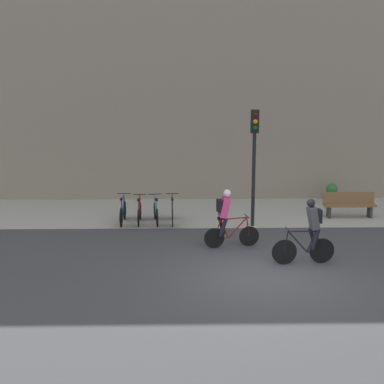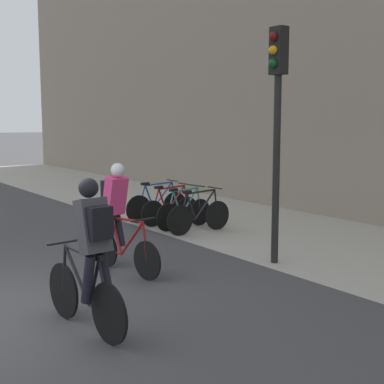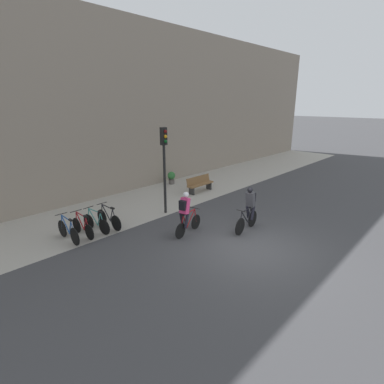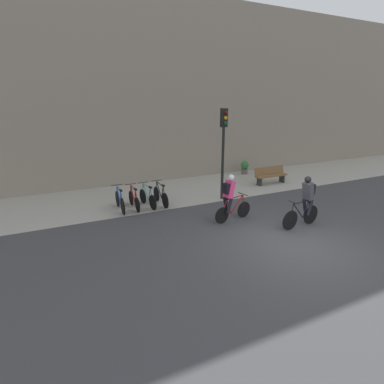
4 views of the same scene
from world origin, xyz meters
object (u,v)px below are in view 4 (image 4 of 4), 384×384
object	(u,v)px
parked_bike_3	(161,196)
potted_plant	(245,167)
parked_bike_1	(134,200)
traffic_light_pole	(224,138)
parked_bike_0	(120,201)
parked_bike_2	(148,198)
cyclist_pink	(230,196)
bench	(271,175)
cyclist_grey	(306,200)

from	to	relation	value
parked_bike_3	potted_plant	world-z (taller)	parked_bike_3
parked_bike_1	traffic_light_pole	xyz separation A→B (m)	(3.86, -0.43, 2.31)
parked_bike_0	traffic_light_pole	distance (m)	5.00
parked_bike_0	parked_bike_2	world-z (taller)	parked_bike_0
cyclist_pink	parked_bike_0	distance (m)	4.38
potted_plant	parked_bike_3	bearing A→B (deg)	-154.13
parked_bike_2	bench	distance (m)	6.95
bench	potted_plant	bearing A→B (deg)	89.01
parked_bike_0	parked_bike_1	distance (m)	0.57
cyclist_pink	parked_bike_3	world-z (taller)	cyclist_pink
bench	parked_bike_1	bearing A→B (deg)	-174.75
cyclist_grey	potted_plant	world-z (taller)	cyclist_grey
parked_bike_2	potted_plant	xyz separation A→B (m)	(6.95, 3.10, 0.05)
bench	potted_plant	distance (m)	2.41
traffic_light_pole	potted_plant	world-z (taller)	traffic_light_pole
potted_plant	bench	bearing A→B (deg)	-90.99
parked_bike_1	parked_bike_3	size ratio (longest dim) A/B	0.95
cyclist_grey	parked_bike_3	bearing A→B (deg)	131.31
cyclist_pink	cyclist_grey	bearing A→B (deg)	-34.35
parked_bike_3	bench	xyz separation A→B (m)	(6.34, 0.69, 0.08)
cyclist_grey	traffic_light_pole	size ratio (longest dim) A/B	0.46
parked_bike_2	traffic_light_pole	bearing A→B (deg)	-7.38
parked_bike_1	traffic_light_pole	bearing A→B (deg)	-6.30
potted_plant	traffic_light_pole	bearing A→B (deg)	-136.14
cyclist_grey	parked_bike_1	bearing A→B (deg)	138.88
parked_bike_0	cyclist_pink	bearing A→B (deg)	-40.21
parked_bike_1	parked_bike_2	distance (m)	0.57
parked_bike_1	potted_plant	distance (m)	8.13
parked_bike_0	parked_bike_3	size ratio (longest dim) A/B	1.01
cyclist_pink	cyclist_grey	distance (m)	2.57
cyclist_grey	parked_bike_3	distance (m)	5.69
parked_bike_0	parked_bike_1	xyz separation A→B (m)	(0.57, -0.00, -0.02)
cyclist_grey	parked_bike_1	xyz separation A→B (m)	(-4.87, 4.25, -0.57)
traffic_light_pole	cyclist_grey	bearing A→B (deg)	-75.12
potted_plant	cyclist_grey	bearing A→B (deg)	-109.80
parked_bike_2	traffic_light_pole	world-z (taller)	traffic_light_pole
traffic_light_pole	potted_plant	xyz separation A→B (m)	(3.66, 3.52, -2.25)
cyclist_grey	cyclist_pink	bearing A→B (deg)	145.65
parked_bike_2	cyclist_pink	bearing A→B (deg)	-52.12
parked_bike_3	bench	bearing A→B (deg)	6.18
parked_bike_1	bench	distance (m)	7.51
parked_bike_1	parked_bike_2	size ratio (longest dim) A/B	0.99
cyclist_grey	bench	world-z (taller)	cyclist_grey
parked_bike_3	potted_plant	size ratio (longest dim) A/B	2.13
cyclist_pink	bench	world-z (taller)	cyclist_pink
parked_bike_2	cyclist_grey	bearing A→B (deg)	-44.66
cyclist_grey	traffic_light_pole	world-z (taller)	traffic_light_pole
cyclist_grey	parked_bike_0	size ratio (longest dim) A/B	1.06
parked_bike_0	parked_bike_1	bearing A→B (deg)	-0.02
cyclist_pink	traffic_light_pole	world-z (taller)	traffic_light_pole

